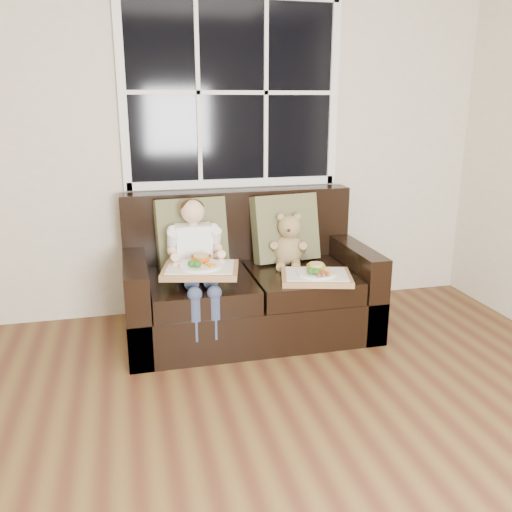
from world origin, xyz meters
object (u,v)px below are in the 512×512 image
object	(u,v)px
child	(196,252)
tray_left	(200,268)
loveseat	(247,288)
teddy_bear	(289,243)
tray_right	(316,275)

from	to	relation	value
child	tray_left	size ratio (longest dim) A/B	1.48
child	loveseat	bearing A→B (deg)	17.16
loveseat	tray_left	size ratio (longest dim) A/B	3.15
child	teddy_bear	world-z (taller)	child
loveseat	tray_left	bearing A→B (deg)	-140.26
loveseat	tray_right	bearing A→B (deg)	-41.55
teddy_bear	tray_right	distance (m)	0.41
child	tray_left	xyz separation A→B (m)	(0.00, -0.19, -0.05)
loveseat	tray_right	distance (m)	0.55
loveseat	child	size ratio (longest dim) A/B	2.14
teddy_bear	child	bearing A→B (deg)	-150.57
teddy_bear	tray_left	distance (m)	0.78
loveseat	tray_right	world-z (taller)	loveseat
tray_right	child	bearing A→B (deg)	178.25
loveseat	child	world-z (taller)	child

